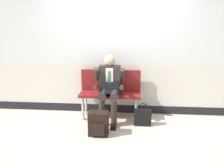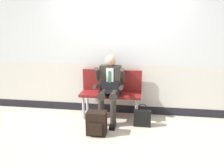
# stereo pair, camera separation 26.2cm
# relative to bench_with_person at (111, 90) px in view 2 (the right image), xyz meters

# --- Properties ---
(ground_plane) EXTENTS (18.00, 18.00, 0.00)m
(ground_plane) POSITION_rel_bench_with_person_xyz_m (0.12, -0.42, -0.56)
(ground_plane) COLOR #B2A899
(station_wall) EXTENTS (5.90, 0.14, 2.92)m
(station_wall) POSITION_rel_bench_with_person_xyz_m (0.12, 0.28, 0.89)
(station_wall) COLOR silver
(station_wall) RESTS_ON ground
(bench_with_person) EXTENTS (1.19, 0.42, 0.94)m
(bench_with_person) POSITION_rel_bench_with_person_xyz_m (0.00, 0.00, 0.00)
(bench_with_person) COLOR maroon
(bench_with_person) RESTS_ON ground
(person_seated) EXTENTS (0.57, 0.70, 1.26)m
(person_seated) POSITION_rel_bench_with_person_xyz_m (0.00, -0.20, 0.12)
(person_seated) COLOR #2D2823
(person_seated) RESTS_ON ground
(backpack) EXTENTS (0.33, 0.25, 0.41)m
(backpack) POSITION_rel_bench_with_person_xyz_m (-0.12, -0.83, -0.36)
(backpack) COLOR black
(backpack) RESTS_ON ground
(handbag) EXTENTS (0.31, 0.11, 0.43)m
(handbag) POSITION_rel_bench_with_person_xyz_m (0.64, -0.39, -0.40)
(handbag) COLOR black
(handbag) RESTS_ON ground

